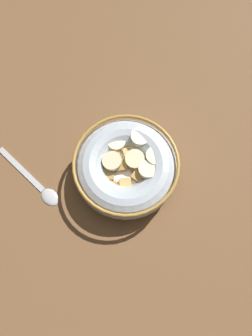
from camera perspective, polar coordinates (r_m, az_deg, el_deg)
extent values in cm
cube|color=brown|center=(61.25, 0.00, -1.16)|extent=(138.59, 138.59, 2.00)
cylinder|color=#B2BCC6|center=(60.01, 0.00, -0.80)|extent=(10.05, 10.05, 0.60)
torus|color=#B2BCC6|center=(57.53, 0.00, -0.03)|extent=(18.27, 18.27, 5.80)
torus|color=#B28438|center=(55.06, 0.00, 0.80)|extent=(18.32, 18.32, 0.60)
cylinder|color=white|center=(57.15, 0.00, 0.09)|extent=(14.79, 14.79, 0.40)
cube|color=#AD7F42|center=(56.05, -3.17, -1.16)|extent=(2.38, 2.38, 0.90)
cube|color=tan|center=(58.50, -0.97, 5.31)|extent=(2.74, 2.72, 0.98)
cube|color=tan|center=(55.69, 3.73, -3.22)|extent=(2.43, 2.47, 1.01)
cube|color=#B78947|center=(56.96, 5.94, 0.94)|extent=(2.69, 2.65, 1.10)
cube|color=tan|center=(56.82, -2.57, 1.59)|extent=(2.67, 2.66, 0.91)
cube|color=#B78947|center=(55.73, -4.51, -2.91)|extent=(2.35, 2.30, 1.03)
cube|color=#B78947|center=(55.95, 2.16, -1.32)|extent=(2.57, 2.56, 0.91)
cube|color=tan|center=(56.51, 3.52, 0.01)|extent=(2.66, 2.63, 1.01)
cube|color=#AD7F42|center=(56.72, 1.41, 0.50)|extent=(2.87, 2.88, 1.16)
cube|color=tan|center=(57.43, 0.55, 2.65)|extent=(2.74, 2.75, 0.94)
cube|color=tan|center=(56.84, -4.62, 1.11)|extent=(2.85, 2.84, 1.04)
cube|color=tan|center=(57.51, -4.92, 2.96)|extent=(2.05, 2.10, 1.01)
cube|color=#B78947|center=(55.55, -2.33, -3.55)|extent=(2.81, 2.82, 1.06)
cube|color=#AD7F42|center=(57.46, 4.28, 3.02)|extent=(2.61, 2.60, 0.93)
cube|color=tan|center=(55.07, 0.91, -5.21)|extent=(2.83, 2.82, 0.98)
cube|color=#AD7F42|center=(56.61, -0.80, 0.93)|extent=(2.67, 2.62, 1.10)
cube|color=tan|center=(55.66, -0.10, -2.80)|extent=(2.53, 2.51, 0.96)
cube|color=tan|center=(57.71, -2.12, 3.23)|extent=(2.43, 2.42, 0.92)
cylinder|color=#F9EFC6|center=(57.09, 2.45, 5.49)|extent=(3.91, 3.94, 1.20)
cylinder|color=#F4EABC|center=(56.15, 5.11, 2.13)|extent=(4.74, 4.78, 1.24)
cylinder|color=beige|center=(55.97, 1.54, 1.62)|extent=(4.59, 4.57, 1.38)
cylinder|color=beige|center=(55.48, -2.48, 1.16)|extent=(4.62, 4.65, 1.36)
cylinder|color=#F4EABC|center=(57.28, -1.77, 4.71)|extent=(4.36, 4.41, 1.27)
cylinder|color=#F4EABC|center=(55.25, 3.80, -0.51)|extent=(4.53, 4.49, 1.16)
ellipsoid|color=#B7B7BC|center=(60.30, -13.18, -4.90)|extent=(4.20, 4.58, 0.80)
cube|color=#B7B7BC|center=(63.39, -17.83, -0.16)|extent=(6.79, 10.76, 0.36)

